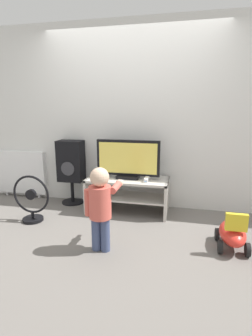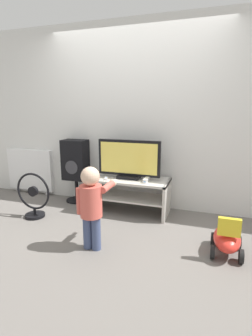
# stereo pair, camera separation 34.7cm
# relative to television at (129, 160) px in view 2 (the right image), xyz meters

# --- Properties ---
(ground_plane) EXTENTS (16.00, 16.00, 0.00)m
(ground_plane) POSITION_rel_television_xyz_m (0.00, -0.27, -0.74)
(ground_plane) COLOR slate
(wall_back) EXTENTS (10.00, 0.06, 2.60)m
(wall_back) POSITION_rel_television_xyz_m (0.00, 0.31, 0.56)
(wall_back) COLOR silver
(wall_back) RESTS_ON ground_plane
(tv_stand) EXTENTS (1.12, 0.50, 0.48)m
(tv_stand) POSITION_rel_television_xyz_m (0.00, -0.02, -0.42)
(tv_stand) COLOR beige
(tv_stand) RESTS_ON ground_plane
(television) EXTENTS (0.87, 0.20, 0.53)m
(television) POSITION_rel_television_xyz_m (0.00, 0.00, 0.00)
(television) COLOR black
(television) RESTS_ON tv_stand
(game_console) EXTENTS (0.05, 0.18, 0.05)m
(game_console) POSITION_rel_television_xyz_m (0.27, -0.10, -0.23)
(game_console) COLOR white
(game_console) RESTS_ON tv_stand
(remote_primary) EXTENTS (0.07, 0.13, 0.03)m
(remote_primary) POSITION_rel_television_xyz_m (-0.28, -0.15, -0.25)
(remote_primary) COLOR white
(remote_primary) RESTS_ON tv_stand
(child) EXTENTS (0.33, 0.49, 0.88)m
(child) POSITION_rel_television_xyz_m (-0.04, -1.08, -0.22)
(child) COLOR #3F4C72
(child) RESTS_ON ground_plane
(speaker_tower) EXTENTS (0.37, 0.33, 0.96)m
(speaker_tower) POSITION_rel_television_xyz_m (-0.90, 0.13, -0.12)
(speaker_tower) COLOR black
(speaker_tower) RESTS_ON ground_plane
(floor_fan) EXTENTS (0.50, 0.26, 0.61)m
(floor_fan) POSITION_rel_television_xyz_m (-1.13, -0.60, -0.47)
(floor_fan) COLOR black
(floor_fan) RESTS_ON ground_plane
(ride_on_toy) EXTENTS (0.30, 0.50, 0.44)m
(ride_on_toy) POSITION_rel_television_xyz_m (1.27, -0.75, -0.57)
(ride_on_toy) COLOR red
(ride_on_toy) RESTS_ON ground_plane
(radiator) EXTENTS (0.85, 0.08, 0.75)m
(radiator) POSITION_rel_television_xyz_m (-1.83, 0.24, -0.34)
(radiator) COLOR white
(radiator) RESTS_ON ground_plane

